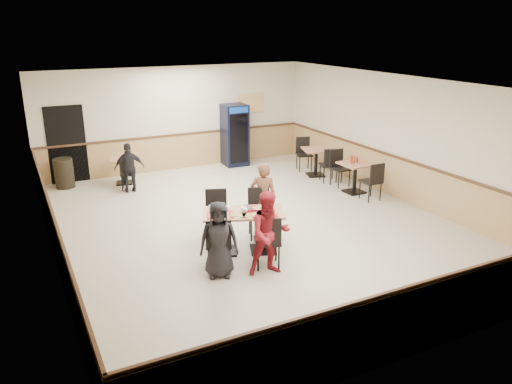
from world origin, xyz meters
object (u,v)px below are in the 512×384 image
side_table_near (355,173)px  side_table_far (316,158)px  main_table (243,225)px  diner_man_opposite (263,198)px  lone_diner (129,168)px  diner_woman_right (269,234)px  back_table (123,167)px  trash_bin (64,173)px  diner_woman_left (219,240)px  pepsi_cooler (235,135)px

side_table_near → side_table_far: bearing=91.7°
main_table → diner_man_opposite: 1.06m
lone_diner → side_table_near: bearing=159.8°
diner_woman_right → side_table_far: size_ratio=1.63×
diner_man_opposite → side_table_far: size_ratio=1.64×
side_table_far → back_table: 5.35m
main_table → trash_bin: (-2.54, 5.70, -0.14)m
back_table → trash_bin: (-1.48, 0.35, -0.07)m
main_table → diner_woman_right: (0.03, -0.99, 0.21)m
lone_diner → back_table: 0.81m
diner_woman_right → trash_bin: bearing=122.0°
side_table_near → back_table: 6.17m
side_table_near → side_table_far: same height
diner_woman_left → side_table_near: (4.83, 2.59, -0.15)m
diner_woman_right → trash_bin: (-2.57, 6.68, -0.35)m
lone_diner → side_table_far: size_ratio=1.41×
trash_bin → back_table: bearing=-13.3°
diner_man_opposite → lone_diner: diner_man_opposite is taller
diner_man_opposite → lone_diner: 4.29m
main_table → pepsi_cooler: 6.24m
diner_woman_left → diner_woman_right: size_ratio=0.90×
diner_woman_right → side_table_near: (4.03, 2.89, -0.22)m
main_table → diner_man_opposite: bearing=62.1°
diner_woman_left → side_table_near: bearing=48.8°
diner_woman_left → back_table: bearing=113.4°
main_table → trash_bin: bearing=134.9°
main_table → pepsi_cooler: pepsi_cooler is taller
main_table → side_table_far: size_ratio=1.84×
diner_woman_left → side_table_near: 5.48m
lone_diner → pepsi_cooler: (3.50, 1.19, 0.29)m
side_table_near → diner_woman_right: bearing=-144.3°
back_table → trash_bin: 1.52m
lone_diner → trash_bin: 1.88m
lone_diner → back_table: bearing=-82.9°
diner_woman_left → pepsi_cooler: (3.21, 6.42, 0.26)m
lone_diner → side_table_near: size_ratio=1.64×
trash_bin → side_table_near: bearing=-29.9°
diner_woman_left → pepsi_cooler: size_ratio=0.72×
lone_diner → side_table_far: 5.15m
side_table_far → pepsi_cooler: (-1.57, 2.10, 0.41)m
lone_diner → diner_man_opposite: bearing=122.6°
side_table_far → pepsi_cooler: bearing=126.8°
diner_woman_right → lone_diner: (-1.09, 5.54, -0.10)m
side_table_far → diner_man_opposite: bearing=-137.5°
side_table_far → pepsi_cooler: pepsi_cooler is taller
side_table_far → trash_bin: size_ratio=1.16×
diner_woman_right → lone_diner: size_ratio=1.16×
diner_woman_right → pepsi_cooler: bearing=81.3°
side_table_far → diner_woman_left: bearing=-137.9°
diner_man_opposite → pepsi_cooler: 5.32m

